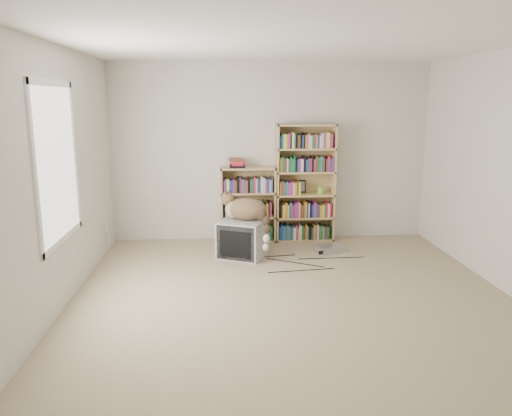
{
  "coord_description": "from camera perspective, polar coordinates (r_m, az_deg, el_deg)",
  "views": [
    {
      "loc": [
        -0.71,
        -4.57,
        1.98
      ],
      "look_at": [
        -0.31,
        1.0,
        0.77
      ],
      "focal_mm": 35.0,
      "sensor_mm": 36.0,
      "label": 1
    }
  ],
  "objects": [
    {
      "name": "floor",
      "position": [
        5.03,
        4.46,
        -10.99
      ],
      "size": [
        4.5,
        5.0,
        0.01
      ],
      "primitive_type": "cube",
      "color": "tan",
      "rests_on": "ground"
    },
    {
      "name": "wall_back",
      "position": [
        7.14,
        1.67,
        6.36
      ],
      "size": [
        4.5,
        0.02,
        2.5
      ],
      "primitive_type": "cube",
      "color": "beige",
      "rests_on": "floor"
    },
    {
      "name": "wall_front",
      "position": [
        2.3,
        14.19,
        -6.57
      ],
      "size": [
        4.5,
        0.02,
        2.5
      ],
      "primitive_type": "cube",
      "color": "beige",
      "rests_on": "floor"
    },
    {
      "name": "wall_left",
      "position": [
        4.87,
        -22.47,
        2.71
      ],
      "size": [
        0.02,
        5.0,
        2.5
      ],
      "primitive_type": "cube",
      "color": "beige",
      "rests_on": "floor"
    },
    {
      "name": "ceiling",
      "position": [
        4.65,
        5.0,
        18.63
      ],
      "size": [
        4.5,
        5.0,
        0.02
      ],
      "primitive_type": "cube",
      "color": "white",
      "rests_on": "wall_back"
    },
    {
      "name": "window",
      "position": [
        5.04,
        -21.78,
        4.77
      ],
      "size": [
        0.02,
        1.22,
        1.52
      ],
      "primitive_type": "cube",
      "color": "white",
      "rests_on": "wall_left"
    },
    {
      "name": "crt_tv",
      "position": [
        6.42,
        -1.53,
        -3.52
      ],
      "size": [
        0.71,
        0.68,
        0.48
      ],
      "rotation": [
        0.0,
        0.0,
        -0.43
      ],
      "color": "#AFB0B2",
      "rests_on": "floor"
    },
    {
      "name": "cat",
      "position": [
        6.31,
        -0.8,
        -0.56
      ],
      "size": [
        0.71,
        0.75,
        0.62
      ],
      "rotation": [
        0.0,
        0.0,
        -0.35
      ],
      "color": "#382416",
      "rests_on": "crt_tv"
    },
    {
      "name": "bookcase_tall",
      "position": [
        7.12,
        5.6,
        2.58
      ],
      "size": [
        0.83,
        0.3,
        1.65
      ],
      "color": "tan",
      "rests_on": "floor"
    },
    {
      "name": "bookcase_short",
      "position": [
        7.09,
        -0.91,
        0.11
      ],
      "size": [
        0.77,
        0.3,
        1.06
      ],
      "color": "tan",
      "rests_on": "floor"
    },
    {
      "name": "book_stack",
      "position": [
        6.98,
        -2.3,
        5.18
      ],
      "size": [
        0.22,
        0.28,
        0.12
      ],
      "primitive_type": "cube",
      "color": "red",
      "rests_on": "bookcase_short"
    },
    {
      "name": "green_mug",
      "position": [
        7.16,
        7.37,
        2.04
      ],
      "size": [
        0.09,
        0.09,
        0.1
      ],
      "primitive_type": "cylinder",
      "color": "#7DC337",
      "rests_on": "bookcase_tall"
    },
    {
      "name": "framed_print",
      "position": [
        7.2,
        5.15,
        2.49
      ],
      "size": [
        0.14,
        0.05,
        0.18
      ],
      "primitive_type": "cube",
      "rotation": [
        -0.17,
        0.0,
        0.0
      ],
      "color": "black",
      "rests_on": "bookcase_tall"
    },
    {
      "name": "dvd_player",
      "position": [
        6.74,
        8.45,
        -4.63
      ],
      "size": [
        0.42,
        0.37,
        0.08
      ],
      "primitive_type": "cube",
      "rotation": [
        0.0,
        0.0,
        0.4
      ],
      "color": "#A6A6AA",
      "rests_on": "floor"
    },
    {
      "name": "wall_outlet",
      "position": [
        6.89,
        -16.76,
        -2.22
      ],
      "size": [
        0.01,
        0.08,
        0.13
      ],
      "primitive_type": "cube",
      "color": "silver",
      "rests_on": "wall_left"
    },
    {
      "name": "floor_cables",
      "position": [
        6.24,
        5.24,
        -6.26
      ],
      "size": [
        1.2,
        0.7,
        0.01
      ],
      "primitive_type": null,
      "color": "black",
      "rests_on": "floor"
    }
  ]
}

